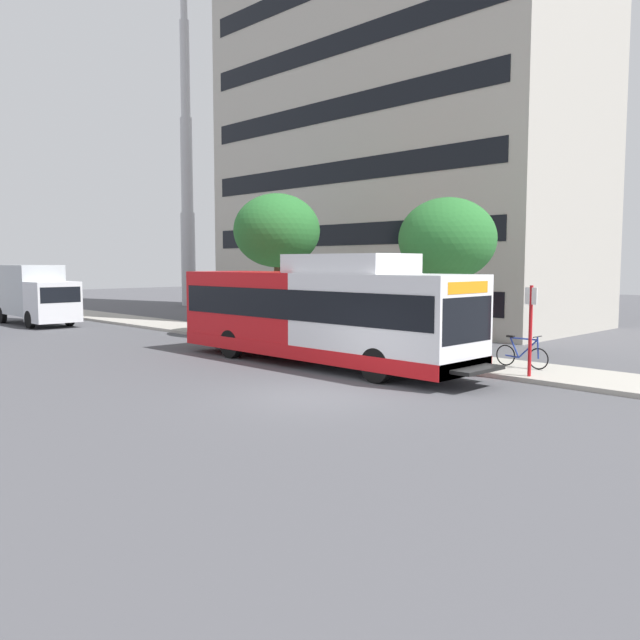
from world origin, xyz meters
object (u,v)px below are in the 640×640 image
object	(u,v)px
transit_bus	(318,314)
bus_stop_sign_pole	(530,324)
street_tree_mid_block	(277,231)
box_truck_background	(33,293)
bicycle_parked	(522,354)
street_tree_near_stop	(447,240)

from	to	relation	value
transit_bus	bus_stop_sign_pole	distance (m)	6.74
street_tree_mid_block	box_truck_background	distance (m)	15.62
bicycle_parked	street_tree_mid_block	size ratio (longest dim) A/B	0.28
bus_stop_sign_pole	bicycle_parked	bearing A→B (deg)	35.80
street_tree_mid_block	bicycle_parked	bearing A→B (deg)	-92.47
transit_bus	bicycle_parked	xyz separation A→B (m)	(3.49, -5.45, -1.14)
street_tree_near_stop	street_tree_mid_block	bearing A→B (deg)	93.35
transit_bus	street_tree_mid_block	distance (m)	8.43
bus_stop_sign_pole	street_tree_near_stop	distance (m)	5.63
transit_bus	bus_stop_sign_pole	size ratio (longest dim) A/B	4.71
bus_stop_sign_pole	box_truck_background	distance (m)	27.72
street_tree_near_stop	box_truck_background	world-z (taller)	street_tree_near_stop
bicycle_parked	transit_bus	bearing A→B (deg)	122.59
street_tree_mid_block	box_truck_background	world-z (taller)	street_tree_mid_block
street_tree_near_stop	street_tree_mid_block	world-z (taller)	street_tree_mid_block
bicycle_parked	box_truck_background	bearing A→B (deg)	100.10
transit_bus	box_truck_background	size ratio (longest dim) A/B	1.75
transit_bus	box_truck_background	distance (m)	21.17
bus_stop_sign_pole	street_tree_near_stop	xyz separation A→B (m)	(2.31, 4.45, 2.54)
transit_bus	bus_stop_sign_pole	bearing A→B (deg)	-70.88
box_truck_background	bicycle_parked	bearing A→B (deg)	-79.90
transit_bus	box_truck_background	world-z (taller)	transit_bus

